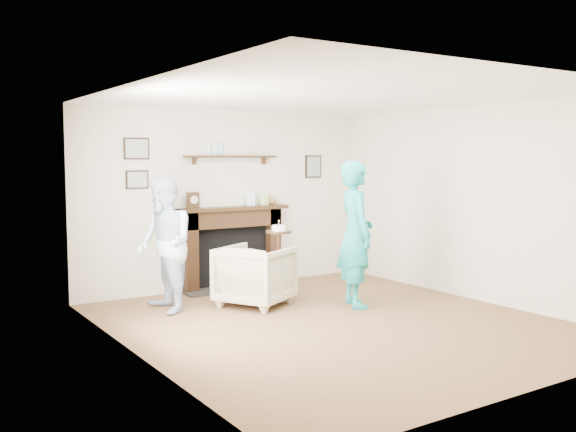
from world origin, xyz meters
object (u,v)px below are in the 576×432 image
object	(u,v)px
armchair	(256,305)
woman	(355,306)
man	(165,312)
pedestal_table	(279,252)

from	to	relation	value
armchair	woman	world-z (taller)	woman
woman	armchair	bearing A→B (deg)	74.94
armchair	man	xyz separation A→B (m)	(-1.08, 0.28, 0.00)
man	woman	bearing A→B (deg)	66.33
woman	pedestal_table	distance (m)	1.17
woman	man	bearing A→B (deg)	84.54
pedestal_table	armchair	bearing A→B (deg)	178.71
armchair	man	bearing A→B (deg)	46.03
woman	pedestal_table	bearing A→B (deg)	63.77
woman	pedestal_table	world-z (taller)	pedestal_table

